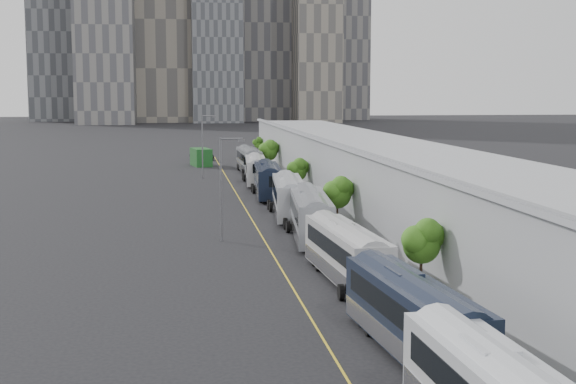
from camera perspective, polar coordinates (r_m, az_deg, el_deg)
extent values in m
cube|color=gray|center=(74.74, 5.75, -2.23)|extent=(10.00, 170.00, 0.12)
cube|color=gold|center=(73.00, -2.29, -2.46)|extent=(0.12, 160.00, 0.02)
cube|color=gray|center=(75.31, 8.74, 0.36)|extent=(12.00, 160.00, 6.80)
cube|color=gray|center=(75.07, 8.78, 2.22)|extent=(12.45, 160.40, 2.57)
cube|color=gray|center=(73.51, 4.38, 3.08)|extent=(0.30, 160.00, 0.40)
cube|color=slate|center=(328.25, -5.11, 11.94)|extent=(20.00, 20.00, 80.00)
cube|color=gray|center=(327.37, 2.08, 11.10)|extent=(18.00, 18.00, 70.00)
cube|color=slate|center=(365.62, 3.80, 12.24)|extent=(22.00, 22.00, 90.00)
cube|color=silver|center=(28.20, 14.15, -10.60)|extent=(1.38, 2.25, 0.30)
cube|color=black|center=(37.81, 8.84, -8.70)|extent=(3.57, 12.94, 3.10)
cube|color=black|center=(37.48, 8.95, -7.96)|extent=(3.51, 11.42, 1.05)
cube|color=silver|center=(38.09, 8.82, -10.13)|extent=(3.59, 12.69, 0.99)
cube|color=black|center=(38.77, 8.26, -5.71)|extent=(1.45, 2.26, 0.29)
cube|color=#B8B8BA|center=(51.80, 4.15, -4.33)|extent=(3.29, 12.86, 3.08)
cube|color=black|center=(51.50, 4.20, -3.76)|extent=(3.26, 11.33, 1.05)
cube|color=silver|center=(52.00, 4.14, -5.39)|extent=(3.31, 12.60, 0.99)
cube|color=#B8B8BA|center=(52.91, 3.84, -2.22)|extent=(1.40, 2.22, 0.29)
cube|color=gray|center=(66.24, 1.59, -1.67)|extent=(3.97, 13.93, 3.33)
cube|color=black|center=(65.95, 1.63, -1.18)|extent=(3.88, 12.29, 1.13)
cube|color=silver|center=(66.41, 1.59, -2.58)|extent=(3.99, 13.66, 1.06)
cube|color=gray|center=(67.54, 1.38, 0.06)|extent=(1.58, 2.44, 0.32)
cube|color=#B2B5BD|center=(78.33, 0.03, -0.33)|extent=(3.88, 13.71, 3.28)
cube|color=black|center=(78.05, 0.05, 0.08)|extent=(3.79, 12.10, 1.11)
cube|color=silver|center=(78.47, 0.03, -1.09)|extent=(3.89, 13.44, 1.05)
cube|color=#B2B5BD|center=(79.66, -0.12, 1.10)|extent=(1.55, 2.40, 0.31)
cube|color=black|center=(93.28, -1.44, 0.86)|extent=(3.52, 13.56, 3.25)
cube|color=black|center=(93.02, -1.43, 1.20)|extent=(3.48, 11.96, 1.11)
cube|color=silver|center=(93.40, -1.44, 0.22)|extent=(3.54, 13.30, 1.04)
cube|color=black|center=(94.64, -1.55, 2.03)|extent=(1.48, 2.35, 0.31)
cube|color=silver|center=(106.66, -2.31, 1.58)|extent=(3.46, 12.90, 3.09)
cube|color=black|center=(106.41, -2.30, 1.87)|extent=(3.41, 11.38, 1.05)
cube|color=silver|center=(106.76, -2.31, 1.06)|extent=(3.48, 12.65, 0.99)
cube|color=silver|center=(107.97, -2.39, 2.55)|extent=(1.43, 2.24, 0.29)
cube|color=slate|center=(122.20, -2.80, 2.31)|extent=(2.89, 13.16, 3.18)
cube|color=black|center=(121.95, -2.79, 2.57)|extent=(2.92, 11.59, 1.08)
cube|color=silver|center=(122.28, -2.79, 1.83)|extent=(2.92, 12.90, 1.02)
cube|color=slate|center=(123.57, -2.86, 3.17)|extent=(1.36, 2.24, 0.30)
cylinder|color=black|center=(48.25, 9.44, -5.43)|extent=(0.18, 0.18, 3.49)
sphere|color=#2C6216|center=(47.90, 9.48, -3.34)|extent=(2.24, 2.24, 2.24)
cylinder|color=black|center=(71.33, 3.53, -1.33)|extent=(0.18, 0.18, 3.38)
sphere|color=#2C6216|center=(71.10, 3.54, 0.09)|extent=(2.43, 2.43, 2.43)
cylinder|color=black|center=(95.54, 0.67, 0.72)|extent=(0.18, 0.18, 3.01)
sphere|color=#2C6216|center=(95.38, 0.67, 1.67)|extent=(2.28, 2.28, 2.28)
cylinder|color=black|center=(123.03, -1.40, 2.24)|extent=(0.18, 0.18, 3.40)
sphere|color=#2C6216|center=(122.89, -1.40, 3.09)|extent=(2.82, 2.82, 2.82)
cylinder|color=black|center=(146.35, -2.17, 2.93)|extent=(0.18, 0.18, 3.00)
sphere|color=#2C6216|center=(146.25, -2.17, 3.50)|extent=(1.40, 1.40, 1.40)
cylinder|color=#59595E|center=(65.42, -4.79, 0.16)|extent=(0.18, 0.18, 8.51)
cylinder|color=#59595E|center=(65.10, -4.04, 3.80)|extent=(1.80, 0.14, 0.14)
cube|color=#59595E|center=(65.17, -3.33, 3.68)|extent=(0.50, 0.22, 0.18)
cylinder|color=#59595E|center=(113.79, -6.11, 3.20)|extent=(0.18, 0.18, 8.94)
cylinder|color=#59595E|center=(113.61, -5.68, 5.41)|extent=(1.80, 0.14, 0.14)
cube|color=#59595E|center=(113.65, -5.28, 5.34)|extent=(0.50, 0.22, 0.18)
cube|color=#16481A|center=(133.62, -6.20, 2.48)|extent=(3.63, 6.04, 2.91)
imported|color=black|center=(145.71, -6.13, 2.61)|extent=(4.77, 6.45, 1.63)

